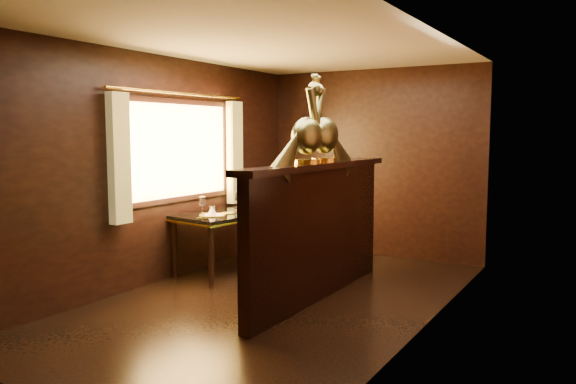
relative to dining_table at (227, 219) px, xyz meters
name	(u,v)px	position (x,y,z in m)	size (l,w,h in m)	color
ground	(275,300)	(1.05, -0.64, -0.65)	(5.00, 5.00, 0.00)	black
room_shell	(268,140)	(0.97, -0.62, 0.93)	(3.04, 5.04, 2.52)	black
partition	(318,228)	(1.37, -0.34, 0.06)	(0.26, 2.70, 1.36)	black
dining_table	(227,219)	(0.00, 0.00, 0.00)	(0.92, 1.32, 0.92)	black
chair_left	(284,230)	(1.04, -0.43, 0.02)	(0.52, 0.54, 1.29)	black
chair_right	(280,219)	(0.52, 0.34, -0.01)	(0.54, 0.56, 1.24)	black
peacock_left	(307,119)	(1.38, -0.59, 1.13)	(0.26, 0.70, 0.84)	#164434
peacock_right	(324,119)	(1.38, -0.23, 1.13)	(0.27, 0.72, 0.85)	#164434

